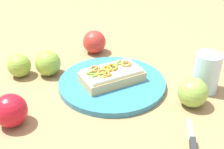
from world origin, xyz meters
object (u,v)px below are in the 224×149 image
(sandwich, at_px, (112,75))
(knife, at_px, (192,142))
(apple_1, at_px, (48,63))
(drinking_glass, at_px, (207,73))
(apple_3, at_px, (19,66))
(apple_2, at_px, (11,110))
(apple_4, at_px, (94,42))
(apple_0, at_px, (193,92))
(plate, at_px, (112,83))

(sandwich, relative_size, knife, 1.55)
(sandwich, distance_m, apple_1, 0.20)
(sandwich, distance_m, knife, 0.30)
(knife, bearing_deg, drinking_glass, -12.57)
(apple_3, bearing_deg, drinking_glass, -11.69)
(apple_1, height_order, apple_2, apple_2)
(sandwich, xyz_separation_m, apple_4, (-0.05, 0.22, 0.00))
(knife, bearing_deg, apple_0, -3.58)
(apple_2, bearing_deg, apple_4, 62.74)
(plate, xyz_separation_m, apple_2, (-0.24, -0.16, 0.03))
(apple_0, height_order, apple_3, apple_0)
(drinking_glass, distance_m, knife, 0.24)
(sandwich, height_order, knife, sandwich)
(apple_0, relative_size, knife, 0.61)
(sandwich, bearing_deg, drinking_glass, 146.69)
(drinking_glass, bearing_deg, apple_3, 168.31)
(apple_4, distance_m, drinking_glass, 0.40)
(plate, relative_size, sandwich, 1.56)
(plate, relative_size, apple_2, 3.88)
(sandwich, distance_m, apple_4, 0.23)
(knife, bearing_deg, apple_1, 59.01)
(apple_0, relative_size, apple_2, 0.98)
(apple_0, height_order, apple_2, apple_2)
(sandwich, distance_m, apple_0, 0.23)
(apple_2, height_order, knife, apple_2)
(plate, distance_m, apple_0, 0.23)
(sandwich, height_order, drinking_glass, drinking_glass)
(apple_1, distance_m, apple_4, 0.20)
(apple_1, relative_size, apple_2, 0.98)
(sandwich, xyz_separation_m, apple_2, (-0.24, -0.16, 0.00))
(apple_4, bearing_deg, plate, -77.68)
(apple_0, xyz_separation_m, apple_2, (-0.44, -0.05, 0.00))
(apple_2, distance_m, drinking_glass, 0.51)
(apple_1, bearing_deg, knife, -43.02)
(apple_2, relative_size, knife, 0.62)
(plate, bearing_deg, apple_0, -28.12)
(drinking_glass, bearing_deg, apple_0, -129.74)
(apple_3, bearing_deg, apple_2, -82.46)
(sandwich, relative_size, apple_0, 2.54)
(sandwich, bearing_deg, apple_3, -39.68)
(apple_3, bearing_deg, plate, -14.66)
(sandwich, height_order, apple_4, apple_4)
(apple_1, xyz_separation_m, apple_4, (0.14, 0.15, 0.00))
(apple_4, bearing_deg, apple_2, -117.26)
(sandwich, relative_size, apple_1, 2.55)
(apple_1, height_order, knife, apple_1)
(apple_0, xyz_separation_m, knife, (-0.04, -0.14, -0.03))
(plate, relative_size, apple_0, 3.96)
(sandwich, distance_m, apple_2, 0.29)
(apple_0, distance_m, knife, 0.15)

